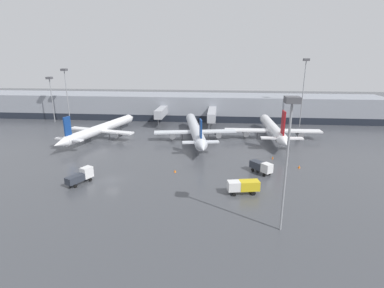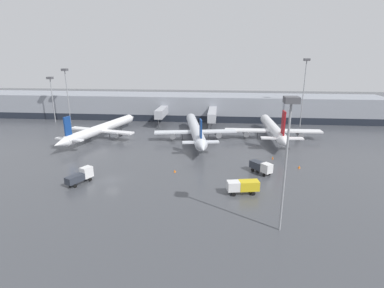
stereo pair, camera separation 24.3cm
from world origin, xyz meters
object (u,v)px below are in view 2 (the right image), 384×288
at_px(parked_jet_0, 273,129).
at_px(service_truck_1, 81,176).
at_px(parked_jet_2, 101,129).
at_px(traffic_cone_0, 175,171).
at_px(traffic_cone_3, 273,158).
at_px(apron_light_mast_1, 51,86).
at_px(parked_jet_1, 195,130).
at_px(service_truck_2, 243,186).
at_px(service_truck_0, 261,166).
at_px(traffic_cone_2, 299,167).
at_px(apron_light_mast_4, 305,75).
at_px(apron_light_mast_3, 289,128).
at_px(apron_light_mast_0, 66,81).

height_order(parked_jet_0, service_truck_1, parked_jet_0).
bearing_deg(parked_jet_2, traffic_cone_0, -119.83).
bearing_deg(traffic_cone_3, traffic_cone_0, -154.42).
relative_size(traffic_cone_3, apron_light_mast_1, 0.04).
bearing_deg(service_truck_1, apron_light_mast_1, 59.34).
distance_m(parked_jet_0, apron_light_mast_1, 77.94).
xyz_separation_m(traffic_cone_0, traffic_cone_3, (21.66, 10.37, 0.08)).
xyz_separation_m(parked_jet_2, apron_light_mast_1, (-25.70, 20.41, 10.13)).
bearing_deg(parked_jet_1, service_truck_2, -171.75).
distance_m(parked_jet_2, traffic_cone_0, 35.29).
relative_size(service_truck_0, traffic_cone_2, 8.14).
xyz_separation_m(service_truck_1, traffic_cone_3, (38.58, 17.55, -1.13)).
bearing_deg(service_truck_0, service_truck_1, -114.84).
distance_m(service_truck_0, service_truck_2, 10.88).
relative_size(apron_light_mast_1, apron_light_mast_4, 0.72).
bearing_deg(apron_light_mast_1, service_truck_2, -39.65).
xyz_separation_m(traffic_cone_2, traffic_cone_3, (-4.74, 5.47, 0.05)).
height_order(traffic_cone_3, apron_light_mast_4, apron_light_mast_4).
relative_size(traffic_cone_0, apron_light_mast_4, 0.03).
distance_m(traffic_cone_0, apron_light_mast_1, 69.12).
distance_m(service_truck_2, apron_light_mast_4, 60.98).
xyz_separation_m(parked_jet_1, service_truck_1, (-19.05, -32.52, -1.49)).
bearing_deg(service_truck_2, parked_jet_1, -82.53).
xyz_separation_m(parked_jet_1, apron_light_mast_4, (34.21, 20.14, 14.29)).
relative_size(parked_jet_1, service_truck_2, 6.90).
height_order(traffic_cone_0, traffic_cone_2, traffic_cone_2).
bearing_deg(service_truck_0, parked_jet_0, 128.00).
distance_m(parked_jet_1, apron_light_mast_3, 49.27).
xyz_separation_m(traffic_cone_2, apron_light_mast_4, (9.93, 40.59, 16.96)).
bearing_deg(service_truck_1, service_truck_0, -50.52).
xyz_separation_m(service_truck_1, traffic_cone_2, (43.32, 12.08, -1.18)).
height_order(traffic_cone_3, apron_light_mast_1, apron_light_mast_1).
bearing_deg(apron_light_mast_3, traffic_cone_0, 131.86).
height_order(parked_jet_2, traffic_cone_0, parked_jet_2).
height_order(parked_jet_0, apron_light_mast_1, apron_light_mast_1).
bearing_deg(service_truck_0, apron_light_mast_1, -160.65).
xyz_separation_m(service_truck_0, apron_light_mast_0, (-62.44, 42.30, 13.51)).
distance_m(traffic_cone_2, apron_light_mast_4, 45.09).
relative_size(parked_jet_2, traffic_cone_3, 50.64).
distance_m(service_truck_1, apron_light_mast_0, 59.30).
xyz_separation_m(apron_light_mast_3, apron_light_mast_4, (18.51, 65.37, 2.65)).
xyz_separation_m(traffic_cone_2, apron_light_mast_3, (-8.58, -24.78, 14.30)).
height_order(traffic_cone_0, apron_light_mast_1, apron_light_mast_1).
distance_m(parked_jet_0, service_truck_2, 39.04).
bearing_deg(parked_jet_1, traffic_cone_0, 165.08).
height_order(traffic_cone_3, apron_light_mast_0, apron_light_mast_0).
xyz_separation_m(parked_jet_0, apron_light_mast_4, (11.88, 16.86, 14.30)).
height_order(traffic_cone_0, traffic_cone_3, traffic_cone_3).
bearing_deg(service_truck_0, parked_jet_2, -156.54).
relative_size(traffic_cone_2, apron_light_mast_3, 0.03).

